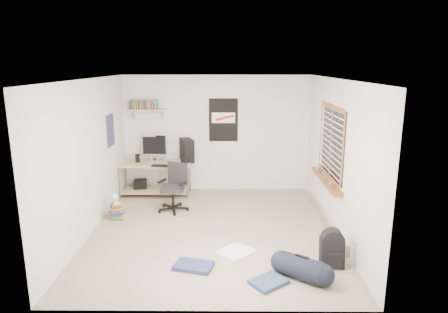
{
  "coord_description": "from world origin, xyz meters",
  "views": [
    {
      "loc": [
        0.23,
        -6.25,
        2.74
      ],
      "look_at": [
        0.18,
        0.48,
        1.16
      ],
      "focal_mm": 32.0,
      "sensor_mm": 36.0,
      "label": 1
    }
  ],
  "objects_px": {
    "office_chair": "(173,186)",
    "book_stack": "(117,211)",
    "desk": "(155,178)",
    "duffel_bag": "(302,269)",
    "backpack": "(332,252)"
  },
  "relations": [
    {
      "from": "book_stack",
      "to": "office_chair",
      "type": "bearing_deg",
      "value": 24.99
    },
    {
      "from": "desk",
      "to": "duffel_bag",
      "type": "height_order",
      "value": "desk"
    },
    {
      "from": "backpack",
      "to": "book_stack",
      "type": "relative_size",
      "value": 0.9
    },
    {
      "from": "office_chair",
      "to": "backpack",
      "type": "height_order",
      "value": "office_chair"
    },
    {
      "from": "desk",
      "to": "duffel_bag",
      "type": "distance_m",
      "value": 4.21
    },
    {
      "from": "office_chair",
      "to": "book_stack",
      "type": "distance_m",
      "value": 1.11
    },
    {
      "from": "duffel_bag",
      "to": "book_stack",
      "type": "relative_size",
      "value": 1.24
    },
    {
      "from": "desk",
      "to": "duffel_bag",
      "type": "relative_size",
      "value": 2.59
    },
    {
      "from": "desk",
      "to": "book_stack",
      "type": "xyz_separation_m",
      "value": [
        -0.46,
        -1.37,
        -0.22
      ]
    },
    {
      "from": "book_stack",
      "to": "backpack",
      "type": "bearing_deg",
      "value": -25.9
    },
    {
      "from": "backpack",
      "to": "book_stack",
      "type": "height_order",
      "value": "backpack"
    },
    {
      "from": "backpack",
      "to": "duffel_bag",
      "type": "bearing_deg",
      "value": -140.03
    },
    {
      "from": "desk",
      "to": "backpack",
      "type": "bearing_deg",
      "value": -22.27
    },
    {
      "from": "desk",
      "to": "office_chair",
      "type": "xyz_separation_m",
      "value": [
        0.49,
        -0.92,
        0.12
      ]
    },
    {
      "from": "backpack",
      "to": "book_stack",
      "type": "bearing_deg",
      "value": 157.58
    }
  ]
}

